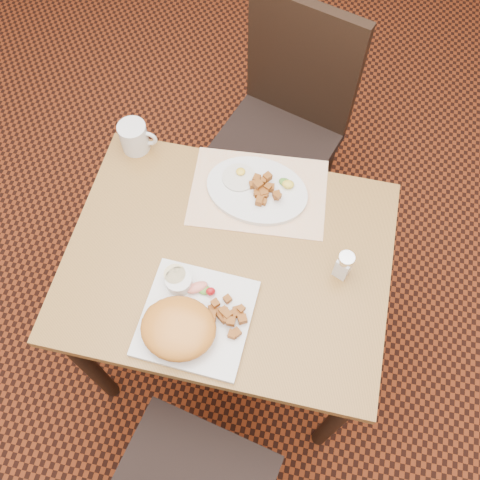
% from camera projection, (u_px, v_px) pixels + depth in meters
% --- Properties ---
extents(ground, '(8.00, 8.00, 0.00)m').
position_uv_depth(ground, '(231.00, 338.00, 2.15)').
color(ground, black).
rests_on(ground, ground).
extents(table, '(0.90, 0.70, 0.75)m').
position_uv_depth(table, '(228.00, 274.00, 1.59)').
color(table, olive).
rests_on(table, ground).
extents(chair_far, '(0.53, 0.53, 0.97)m').
position_uv_depth(chair_far, '(284.00, 120.00, 1.99)').
color(chair_far, black).
rests_on(chair_far, ground).
extents(placemat, '(0.42, 0.31, 0.00)m').
position_uv_depth(placemat, '(258.00, 192.00, 1.59)').
color(placemat, white).
rests_on(placemat, table).
extents(plate_square, '(0.29, 0.29, 0.02)m').
position_uv_depth(plate_square, '(196.00, 318.00, 1.40)').
color(plate_square, silver).
rests_on(plate_square, table).
extents(plate_oval, '(0.33, 0.26, 0.02)m').
position_uv_depth(plate_oval, '(257.00, 190.00, 1.58)').
color(plate_oval, silver).
rests_on(plate_oval, placemat).
extents(hollandaise_mound, '(0.20, 0.17, 0.07)m').
position_uv_depth(hollandaise_mound, '(178.00, 328.00, 1.34)').
color(hollandaise_mound, orange).
rests_on(hollandaise_mound, plate_square).
extents(ramekin, '(0.08, 0.08, 0.04)m').
position_uv_depth(ramekin, '(179.00, 281.00, 1.42)').
color(ramekin, silver).
rests_on(ramekin, plate_square).
extents(garnish_sq, '(0.09, 0.06, 0.03)m').
position_uv_depth(garnish_sq, '(202.00, 289.00, 1.42)').
color(garnish_sq, '#387223').
rests_on(garnish_sq, plate_square).
extents(fried_egg, '(0.10, 0.10, 0.02)m').
position_uv_depth(fried_egg, '(239.00, 177.00, 1.59)').
color(fried_egg, white).
rests_on(fried_egg, plate_oval).
extents(garnish_ov, '(0.05, 0.04, 0.02)m').
position_uv_depth(garnish_ov, '(287.00, 183.00, 1.57)').
color(garnish_ov, '#387223').
rests_on(garnish_ov, plate_oval).
extents(salt_shaker, '(0.06, 0.06, 0.10)m').
position_uv_depth(salt_shaker, '(344.00, 265.00, 1.42)').
color(salt_shaker, white).
rests_on(salt_shaker, table).
extents(coffee_mug, '(0.12, 0.09, 0.10)m').
position_uv_depth(coffee_mug, '(135.00, 137.00, 1.62)').
color(coffee_mug, silver).
rests_on(coffee_mug, table).
extents(home_fries_sq, '(0.11, 0.12, 0.04)m').
position_uv_depth(home_fries_sq, '(227.00, 316.00, 1.38)').
color(home_fries_sq, '#9F5519').
rests_on(home_fries_sq, plate_square).
extents(home_fries_ov, '(0.10, 0.10, 0.04)m').
position_uv_depth(home_fries_ov, '(263.00, 190.00, 1.55)').
color(home_fries_ov, '#9F5519').
rests_on(home_fries_ov, plate_oval).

